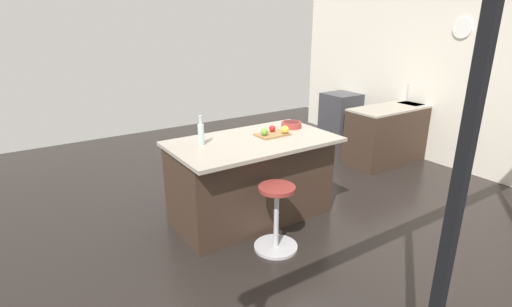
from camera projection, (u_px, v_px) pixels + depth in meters
The scene contains 12 objects.
ground_plane at pixel (269, 202), 4.94m from camera, with size 8.12×8.12×0.00m, color black.
interior_partition_left at pixel (433, 67), 6.08m from camera, with size 0.15×5.60×2.97m.
sink_cabinet at pixel (401, 131), 6.38m from camera, with size 2.04×0.60×1.17m.
oven_range at pixel (340, 116), 7.46m from camera, with size 0.60×0.61×0.86m.
kitchen_island at pixel (251, 179), 4.43m from camera, with size 1.80×1.03×0.95m.
stool_by_window at pixel (276, 220), 3.85m from camera, with size 0.44×0.44×0.68m.
cutting_board at pixel (272, 134), 4.39m from camera, with size 0.36×0.24×0.02m, color olive.
apple_green at pixel (264, 132), 4.31m from camera, with size 0.08×0.08×0.08m, color #609E2D.
apple_red at pixel (272, 128), 4.45m from camera, with size 0.07×0.07×0.07m, color red.
apple_yellow at pixel (285, 130), 4.38m from camera, with size 0.09×0.09×0.09m, color gold.
water_bottle at pixel (201, 133), 4.03m from camera, with size 0.06×0.06×0.31m.
fruit_bowl at pixel (291, 124), 4.69m from camera, with size 0.24×0.24×0.07m.
Camera 1 is at (2.60, 3.63, 2.20)m, focal length 27.46 mm.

